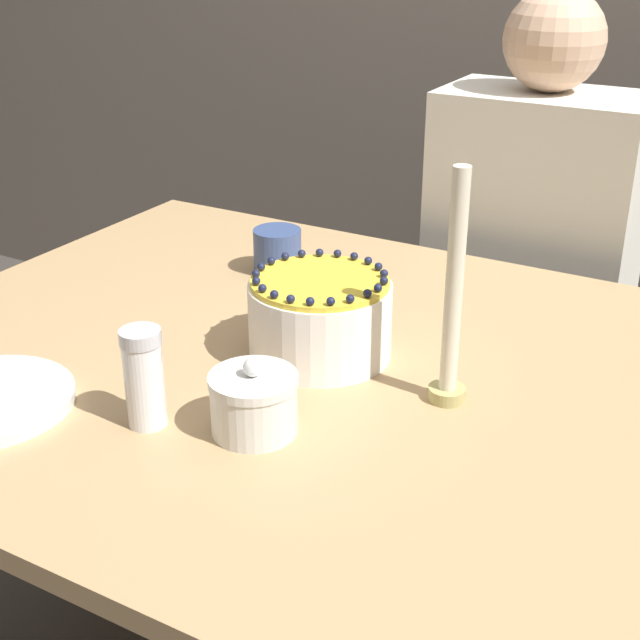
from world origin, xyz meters
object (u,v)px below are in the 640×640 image
(candle, at_px, (453,309))
(person_man_blue_shirt, at_px, (524,323))
(sugar_shaker, at_px, (144,377))
(cake, at_px, (320,317))
(sugar_bowl, at_px, (254,403))

(candle, bearing_deg, person_man_blue_shirt, 98.31)
(sugar_shaker, relative_size, candle, 0.41)
(cake, height_order, candle, candle)
(cake, relative_size, candle, 0.65)
(sugar_bowl, bearing_deg, candle, 46.92)
(cake, height_order, person_man_blue_shirt, person_man_blue_shirt)
(sugar_bowl, distance_m, person_man_blue_shirt, 0.96)
(candle, bearing_deg, sugar_bowl, -133.08)
(sugar_shaker, distance_m, person_man_blue_shirt, 1.03)
(sugar_shaker, relative_size, person_man_blue_shirt, 0.11)
(sugar_shaker, height_order, person_man_blue_shirt, person_man_blue_shirt)
(sugar_bowl, xyz_separation_m, candle, (0.18, 0.19, 0.09))
(person_man_blue_shirt, bearing_deg, cake, 81.27)
(sugar_shaker, xyz_separation_m, person_man_blue_shirt, (0.20, 0.97, -0.28))
(candle, bearing_deg, cake, 171.78)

